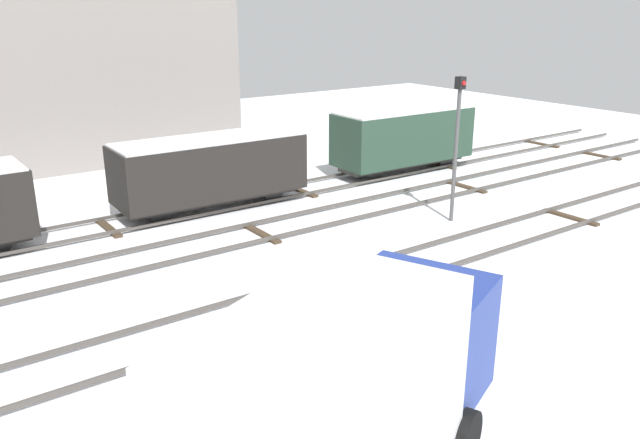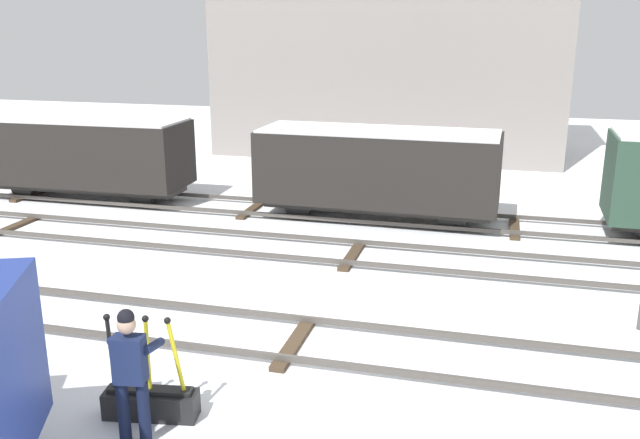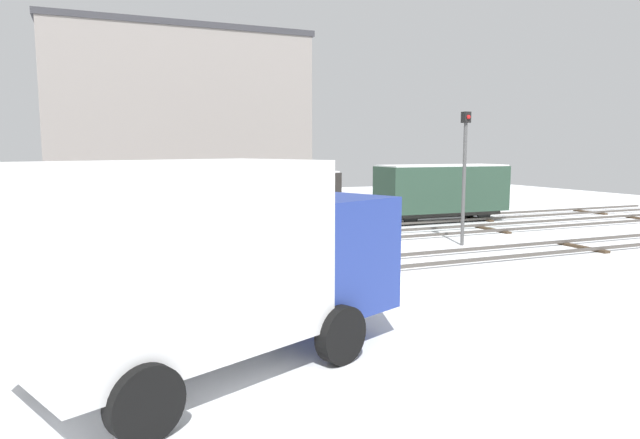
{
  "view_description": "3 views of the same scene",
  "coord_description": "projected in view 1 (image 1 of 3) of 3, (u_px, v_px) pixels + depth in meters",
  "views": [
    {
      "loc": [
        -9.02,
        -11.14,
        6.5
      ],
      "look_at": [
        -0.17,
        1.19,
        1.39
      ],
      "focal_mm": 36.11,
      "sensor_mm": 36.0,
      "label": 1
    },
    {
      "loc": [
        2.96,
        -9.65,
        5.03
      ],
      "look_at": [
        -0.34,
        2.88,
        1.29
      ],
      "focal_mm": 38.31,
      "sensor_mm": 36.0,
      "label": 2
    },
    {
      "loc": [
        -6.15,
        -13.42,
        3.25
      ],
      "look_at": [
        -0.04,
        1.23,
        1.25
      ],
      "focal_mm": 31.5,
      "sensor_mm": 36.0,
      "label": 3
    }
  ],
  "objects": [
    {
      "name": "track_main_line",
      "position": [
        354.0,
        281.0,
        15.6
      ],
      "size": [
        44.0,
        1.94,
        0.18
      ],
      "color": "#4C4742",
      "rests_on": "ground_plane"
    },
    {
      "name": "track_siding_far",
      "position": [
        213.0,
        206.0,
        21.43
      ],
      "size": [
        44.0,
        1.94,
        0.18
      ],
      "color": "#4C4742",
      "rests_on": "ground_plane"
    },
    {
      "name": "ground_plane",
      "position": [
        354.0,
        285.0,
        15.64
      ],
      "size": [
        60.0,
        60.0,
        0.0
      ],
      "primitive_type": "plane",
      "color": "white"
    },
    {
      "name": "rail_worker",
      "position": [
        407.0,
        305.0,
        12.34
      ],
      "size": [
        0.61,
        0.74,
        1.79
      ],
      "rotation": [
        0.0,
        0.0,
        0.16
      ],
      "color": "#111831",
      "rests_on": "ground_plane"
    },
    {
      "name": "signal_post",
      "position": [
        457.0,
        137.0,
        19.41
      ],
      "size": [
        0.24,
        0.32,
        4.47
      ],
      "color": "#4C4C4C",
      "rests_on": "ground_plane"
    },
    {
      "name": "track_siding_near",
      "position": [
        261.0,
        231.0,
        19.01
      ],
      "size": [
        44.0,
        1.94,
        0.18
      ],
      "color": "#4C4742",
      "rests_on": "ground_plane"
    },
    {
      "name": "switch_lever_frame",
      "position": [
        384.0,
        331.0,
        12.95
      ],
      "size": [
        1.28,
        0.56,
        1.45
      ],
      "rotation": [
        0.0,
        0.0,
        0.16
      ],
      "color": "black",
      "rests_on": "ground_plane"
    },
    {
      "name": "freight_car_mid_siding",
      "position": [
        210.0,
        169.0,
        21.01
      ],
      "size": [
        6.25,
        2.21,
        2.39
      ],
      "rotation": [
        0.0,
        0.0,
        -0.02
      ],
      "color": "#2D2B28",
      "rests_on": "ground_plane"
    },
    {
      "name": "delivery_truck",
      "position": [
        352.0,
        389.0,
        8.42
      ],
      "size": [
        6.09,
        4.2,
        3.09
      ],
      "rotation": [
        0.0,
        0.0,
        0.4
      ],
      "color": "navy",
      "rests_on": "ground_plane"
    },
    {
      "name": "apartment_building",
      "position": [
        68.0,
        48.0,
        27.11
      ],
      "size": [
        13.44,
        5.84,
        9.45
      ],
      "color": "gray",
      "rests_on": "ground_plane"
    },
    {
      "name": "freight_car_near_switch",
      "position": [
        403.0,
        136.0,
        25.7
      ],
      "size": [
        5.89,
        2.18,
        2.55
      ],
      "rotation": [
        0.0,
        0.0,
        -0.02
      ],
      "color": "#2D2B28",
      "rests_on": "ground_plane"
    }
  ]
}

